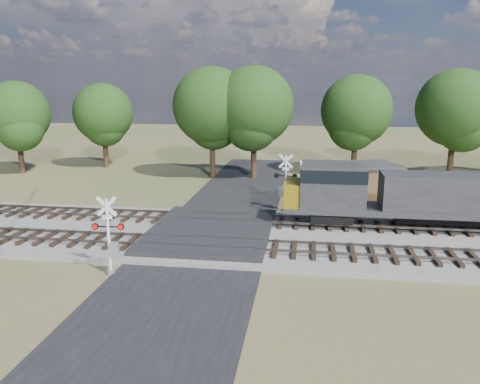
# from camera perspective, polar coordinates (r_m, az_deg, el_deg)

# --- Properties ---
(ground) EXTENTS (160.00, 160.00, 0.00)m
(ground) POSITION_cam_1_polar(r_m,az_deg,el_deg) (27.49, -3.77, -5.86)
(ground) COLOR #47522B
(ground) RESTS_ON ground
(ballast_bed) EXTENTS (140.00, 10.00, 0.30)m
(ballast_bed) POSITION_cam_1_polar(r_m,az_deg,el_deg) (27.74, 17.23, -5.93)
(ballast_bed) COLOR gray
(ballast_bed) RESTS_ON ground
(road) EXTENTS (7.00, 60.00, 0.08)m
(road) POSITION_cam_1_polar(r_m,az_deg,el_deg) (27.48, -3.77, -5.78)
(road) COLOR black
(road) RESTS_ON ground
(crossing_panel) EXTENTS (7.00, 9.00, 0.62)m
(crossing_panel) POSITION_cam_1_polar(r_m,az_deg,el_deg) (27.86, -3.56, -4.92)
(crossing_panel) COLOR #262628
(crossing_panel) RESTS_ON ground
(track_near) EXTENTS (140.00, 2.60, 0.33)m
(track_near) POSITION_cam_1_polar(r_m,az_deg,el_deg) (25.03, 2.33, -6.75)
(track_near) COLOR black
(track_near) RESTS_ON ballast_bed
(track_far) EXTENTS (140.00, 2.60, 0.33)m
(track_far) POSITION_cam_1_polar(r_m,az_deg,el_deg) (29.77, 3.32, -3.54)
(track_far) COLOR black
(track_far) RESTS_ON ballast_bed
(crossing_signal_near) EXTENTS (1.55, 0.35, 3.85)m
(crossing_signal_near) POSITION_cam_1_polar(r_m,az_deg,el_deg) (22.91, -15.50, -5.97)
(crossing_signal_near) COLOR silver
(crossing_signal_near) RESTS_ON ground
(crossing_signal_far) EXTENTS (1.67, 0.38, 4.14)m
(crossing_signal_far) POSITION_cam_1_polar(r_m,az_deg,el_deg) (33.43, 5.40, 0.56)
(crossing_signal_far) COLOR silver
(crossing_signal_far) RESTS_ON ground
(equipment_shed) EXTENTS (5.00, 5.00, 2.78)m
(equipment_shed) POSITION_cam_1_polar(r_m,az_deg,el_deg) (38.61, 15.51, 1.34)
(equipment_shed) COLOR #47341E
(equipment_shed) RESTS_ON ground
(treeline) EXTENTS (81.65, 11.16, 10.67)m
(treeline) POSITION_cam_1_polar(r_m,az_deg,el_deg) (46.34, 8.80, 9.79)
(treeline) COLOR black
(treeline) RESTS_ON ground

